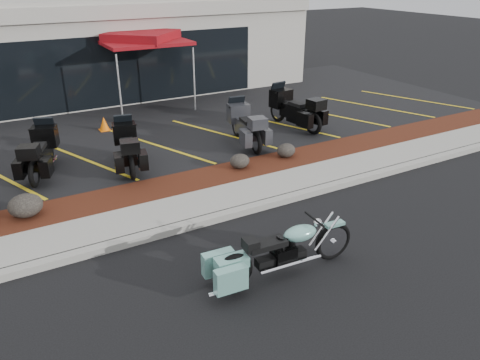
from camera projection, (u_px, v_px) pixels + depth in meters
ground at (255, 234)px, 9.71m from camera, size 90.00×90.00×0.00m
curb at (234, 213)px, 10.39m from camera, size 24.00×0.25×0.15m
sidewalk at (219, 200)px, 10.95m from camera, size 24.00×1.20×0.15m
mulch_bed at (198, 182)px, 11.90m from camera, size 24.00×1.20×0.16m
upper_lot at (132, 125)px, 16.17m from camera, size 26.00×9.60×0.15m
dealership_building at (83, 44)px, 20.33m from camera, size 18.00×8.16×4.00m
boulder_left at (25, 206)px, 9.98m from camera, size 0.72×0.60×0.51m
boulder_mid at (240, 161)px, 12.43m from camera, size 0.54×0.45×0.38m
boulder_right at (286, 150)px, 13.16m from camera, size 0.55×0.46×0.39m
hero_cruiser at (333, 236)px, 8.67m from camera, size 2.93×0.92×1.02m
touring_black_front at (47, 140)px, 12.64m from camera, size 1.59×2.37×1.29m
touring_black_mid at (125, 136)px, 12.95m from camera, size 1.24×2.29×1.26m
touring_grey at (237, 117)px, 14.60m from camera, size 1.22×2.36×1.31m
touring_black_rear at (278, 102)px, 16.03m from camera, size 1.19×2.48×1.39m
traffic_cone at (104, 124)px, 15.35m from camera, size 0.43×0.43×0.45m
popup_canopy at (142, 39)px, 17.09m from camera, size 3.74×3.74×2.78m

